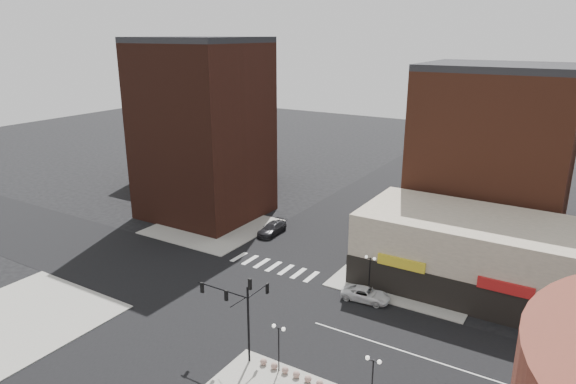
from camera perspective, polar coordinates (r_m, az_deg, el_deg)
The scene contains 17 objects.
ground at distance 55.04m, azimuth -6.29°, elevation -11.40°, with size 240.00×240.00×0.00m, color black.
road_ew at distance 55.03m, azimuth -6.29°, elevation -11.39°, with size 200.00×14.00×0.02m, color black.
road_ns at distance 55.03m, azimuth -6.29°, elevation -11.39°, with size 14.00×200.00×0.02m, color black.
sidewalk_nw at distance 73.60m, azimuth -8.34°, elevation -3.81°, with size 15.00×15.00×0.12m, color gray.
sidewalk_ne at distance 60.54m, azimuth 13.58°, elevation -8.95°, with size 15.00×15.00×0.12m, color gray.
sidewalk_sw at distance 56.81m, azimuth -27.78°, elevation -12.43°, with size 15.00×15.00×0.12m, color gray.
building_nw at distance 75.99m, azimuth -9.44°, elevation 6.57°, with size 16.00×15.00×25.00m, color #3C1B13.
building_nw_low at distance 97.10m, azimuth -9.11°, elevation 4.99°, with size 20.00×18.00×12.00m, color #3C1B13.
building_ne_midrise at distance 69.87m, azimuth 21.66°, elevation 3.39°, with size 18.00×15.00×22.00m, color brown.
building_ne_row at distance 58.28m, azimuth 20.06°, elevation -7.10°, with size 24.20×12.20×8.00m.
traffic_signal at distance 43.34m, azimuth -5.23°, elevation -12.32°, with size 5.59×3.09×7.77m.
street_lamp_se_a at distance 42.23m, azimuth -1.04°, elevation -15.77°, with size 1.22×0.32×4.16m.
street_lamp_se_b at distance 39.25m, azimuth 9.41°, elevation -18.91°, with size 1.22×0.32×4.16m.
street_lamp_ne at distance 54.35m, azimuth 9.09°, elevation -8.02°, with size 1.22×0.32×4.16m.
bollard_row at distance 43.39m, azimuth 0.30°, elevation -19.39°, with size 5.82×0.57×0.57m.
white_suv at distance 54.17m, azimuth 8.64°, elevation -11.17°, with size 2.29×4.96×1.38m, color white.
dark_sedan_north at distance 70.14m, azimuth -1.79°, elevation -4.08°, with size 2.17×5.34×1.55m, color black.
Camera 1 is at (30.20, -37.74, 26.32)m, focal length 32.00 mm.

